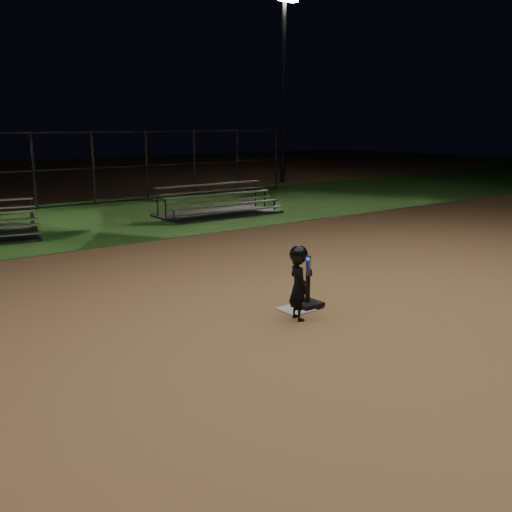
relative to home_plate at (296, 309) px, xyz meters
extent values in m
plane|color=#9E7247|center=(0.00, 0.00, -0.01)|extent=(80.00, 80.00, 0.00)
cube|color=#28551B|center=(0.00, 10.00, -0.01)|extent=(60.00, 8.00, 0.01)
cube|color=beige|center=(0.00, 0.00, 0.00)|extent=(0.45, 0.45, 0.02)
cube|color=black|center=(0.24, 0.00, 0.04)|extent=(0.38, 0.38, 0.06)
cylinder|color=black|center=(0.24, 0.00, 0.43)|extent=(0.07, 0.07, 0.72)
imported|color=black|center=(-0.25, -0.33, 0.47)|extent=(0.29, 0.39, 0.97)
sphere|color=black|center=(-0.25, -0.33, 0.94)|extent=(0.26, 0.26, 0.26)
cylinder|color=blue|center=(-0.20, -0.48, 0.78)|extent=(0.40, 0.41, 0.39)
cylinder|color=black|center=(-0.04, -0.36, 0.65)|extent=(0.15, 0.16, 0.14)
cube|color=#B6B6BB|center=(4.13, 7.99, 0.36)|extent=(3.72, 0.28, 0.04)
cube|color=#B6B6BB|center=(4.12, 7.73, 0.19)|extent=(3.72, 0.28, 0.03)
cube|color=#B6B6BB|center=(4.13, 8.50, 0.62)|extent=(3.72, 0.28, 0.04)
cube|color=#B6B6BB|center=(4.13, 8.24, 0.45)|extent=(3.72, 0.28, 0.03)
cube|color=#B6B6BB|center=(4.14, 9.01, 0.88)|extent=(3.72, 0.28, 0.04)
cube|color=#B6B6BB|center=(4.14, 8.75, 0.71)|extent=(3.72, 0.28, 0.03)
cube|color=#38383D|center=(4.13, 8.50, 0.02)|extent=(3.74, 1.87, 0.06)
cube|color=#38383D|center=(0.00, 13.00, 0.04)|extent=(20.00, 0.05, 0.05)
cube|color=#38383D|center=(0.00, 13.00, 1.24)|extent=(20.00, 0.05, 0.05)
cube|color=#38383D|center=(0.00, 13.00, 2.44)|extent=(20.00, 0.05, 0.05)
cylinder|color=#38383D|center=(0.00, 13.00, 1.24)|extent=(0.08, 0.08, 2.50)
cylinder|color=#38383D|center=(5.00, 13.00, 1.24)|extent=(0.08, 0.08, 2.50)
cylinder|color=#38383D|center=(10.00, 13.00, 1.24)|extent=(0.08, 0.08, 2.50)
cylinder|color=#2D2D30|center=(12.00, 15.00, 3.99)|extent=(0.20, 0.20, 8.00)
camera|label=1|loc=(-5.40, -6.25, 2.72)|focal=40.39mm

